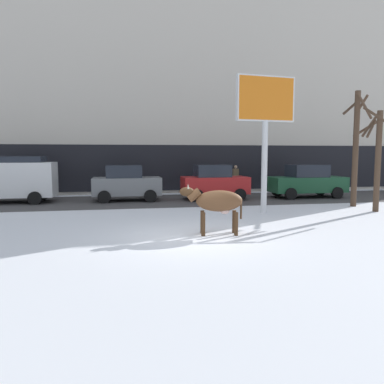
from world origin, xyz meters
name	(u,v)px	position (x,y,z in m)	size (l,w,h in m)	color
ground_plane	(191,237)	(0.00, 0.00, 0.00)	(120.00, 120.00, 0.00)	white
road_strip	(160,200)	(0.00, 8.91, 0.00)	(60.00, 5.60, 0.01)	#423F3F
building_facade	(149,95)	(0.00, 15.49, 6.48)	(44.00, 6.10, 13.00)	beige
cow_brown	(217,202)	(0.82, 0.23, 0.99)	(1.93, 0.80, 1.54)	brown
billboard	(266,107)	(3.81, 3.96, 4.31)	(2.53, 0.46, 5.56)	silver
car_white_van	(7,178)	(-7.55, 9.38, 1.24)	(4.60, 2.12, 2.32)	white
car_grey_hatchback	(126,183)	(-1.71, 9.16, 0.93)	(3.50, 1.92, 1.86)	slate
car_red_hatchback	(214,182)	(2.94, 8.90, 0.93)	(3.50, 1.92, 1.86)	red
car_darkgreen_sedan	(307,181)	(8.29, 8.81, 0.91)	(4.20, 1.98, 1.84)	#194C2D
pedestrian_near_billboard	(236,179)	(5.17, 12.15, 0.88)	(0.36, 0.24, 1.73)	#282833
bare_tree_left_lot	(378,155)	(8.59, 3.39, 2.39)	(1.41, 1.31, 4.39)	#4C3828
bare_tree_right_lot	(356,144)	(8.71, 5.04, 2.90)	(1.36, 1.35, 5.30)	#4C3828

